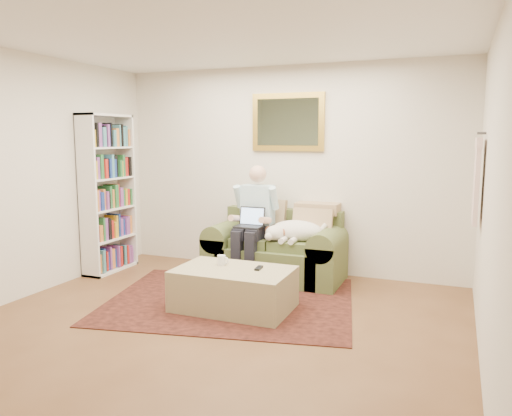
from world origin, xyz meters
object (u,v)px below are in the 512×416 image
Objects in this scene: ottoman at (234,289)px; coffee_mug at (221,260)px; sleeping_dog at (297,231)px; laptop at (250,222)px; bookshelf at (108,194)px; sofa at (276,256)px; seated_man at (252,223)px.

coffee_mug is at bearing 151.59° from ottoman.
laptop is at bearing -166.36° from sleeping_dog.
coffee_mug reaches higher than ottoman.
bookshelf is (-1.92, 0.66, 0.53)m from coffee_mug.
sofa is 0.46m from sleeping_dog.
bookshelf is at bearing 160.14° from ottoman.
sofa is at bearing 80.25° from coffee_mug.
sleeping_dog is 6.73× the size of coffee_mug.
coffee_mug is (-0.48, -1.03, -0.16)m from sleeping_dog.
sleeping_dog is (0.54, 0.07, -0.06)m from seated_man.
laptop is at bearing 103.31° from ottoman.
seated_man is 0.69× the size of bookshelf.
seated_man reaches higher than sleeping_dog.
laptop reaches higher than sleeping_dog.
laptop is 0.16× the size of bookshelf.
laptop is 0.94m from coffee_mug.
sofa is 16.35× the size of coffee_mug.
laptop reaches higher than sofa.
seated_man is 1.20× the size of ottoman.
sleeping_dog is 1.24m from ottoman.
seated_man is at bearing 93.20° from coffee_mug.
coffee_mug is (0.05, -0.90, -0.26)m from laptop.
seated_man is 1.92m from bookshelf.
sofa is 2.28m from bookshelf.
sofa is 1.19× the size of seated_man.
sofa is 0.82× the size of bookshelf.
sofa is 0.55m from laptop.
sleeping_dog is (0.54, 0.13, -0.10)m from laptop.
coffee_mug is 0.05× the size of bookshelf.
sofa is at bearing 12.07° from bookshelf.
ottoman is at bearing -77.46° from seated_man.
sofa is at bearing 41.02° from laptop.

